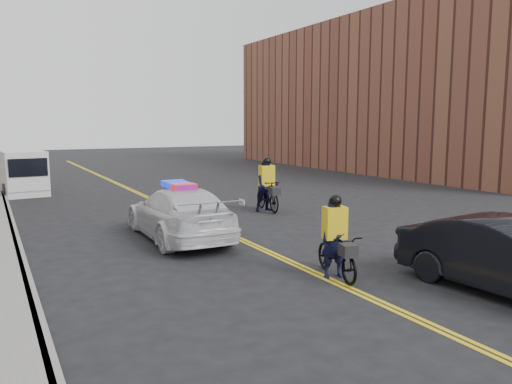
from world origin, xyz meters
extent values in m
plane|color=black|center=(0.00, 0.00, 0.00)|extent=(120.00, 120.00, 0.00)
cube|color=yellow|center=(-0.08, 8.00, 0.01)|extent=(0.10, 60.00, 0.01)
cube|color=yellow|center=(0.08, 8.00, 0.01)|extent=(0.10, 60.00, 0.01)
cube|color=gray|center=(-6.00, 8.00, 0.07)|extent=(0.20, 60.00, 0.15)
cube|color=brown|center=(22.00, 18.00, 5.50)|extent=(12.00, 30.00, 11.00)
imported|color=silver|center=(-1.57, 2.87, 0.78)|extent=(2.33, 5.46, 1.57)
cube|color=#0C26CC|center=(-1.57, 2.87, 1.65)|extent=(0.69, 1.45, 0.16)
imported|color=black|center=(2.67, -5.14, 0.77)|extent=(2.04, 4.81, 1.55)
cube|color=silver|center=(-5.14, 16.60, 1.08)|extent=(2.26, 5.20, 2.16)
cube|color=silver|center=(-4.97, 14.40, 0.89)|extent=(1.88, 0.89, 1.13)
cube|color=black|center=(-4.94, 14.02, 1.46)|extent=(1.69, 0.22, 0.85)
cylinder|color=black|center=(-5.92, 15.03, 0.33)|extent=(0.28, 0.67, 0.66)
cylinder|color=black|center=(-4.14, 15.17, 0.33)|extent=(0.28, 0.67, 0.66)
cylinder|color=black|center=(-4.37, 18.16, 0.33)|extent=(0.28, 0.67, 0.66)
imported|color=black|center=(0.22, -2.48, 0.51)|extent=(1.07, 2.05, 1.02)
imported|color=black|center=(0.22, -2.48, 0.88)|extent=(0.71, 0.54, 1.75)
cube|color=yellow|center=(0.22, -2.48, 1.26)|extent=(0.56, 0.44, 0.74)
sphere|color=black|center=(0.22, -2.48, 1.76)|extent=(0.30, 0.30, 0.30)
cube|color=black|center=(0.08, -3.15, 0.80)|extent=(0.39, 0.42, 0.27)
imported|color=black|center=(3.16, 5.80, 0.64)|extent=(0.83, 2.19, 1.28)
imported|color=black|center=(3.16, 5.80, 0.99)|extent=(1.04, 0.85, 1.98)
cube|color=yellow|center=(3.16, 5.80, 1.43)|extent=(0.60, 0.44, 0.83)
sphere|color=black|center=(3.16, 5.80, 1.99)|extent=(0.33, 0.33, 0.33)
cube|color=black|center=(3.08, 5.03, 0.90)|extent=(0.40, 0.45, 0.31)
camera|label=1|loc=(-6.61, -11.37, 3.50)|focal=35.00mm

